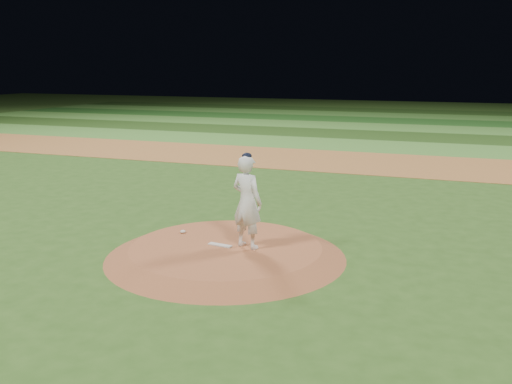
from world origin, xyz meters
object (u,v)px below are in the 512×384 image
(pitchers_mound, at_px, (226,251))
(rosin_bag, at_px, (183,232))
(pitcher_on_mound, at_px, (247,202))
(pitching_rubber, at_px, (220,245))

(pitchers_mound, distance_m, rosin_bag, 1.53)
(pitchers_mound, xyz_separation_m, rosin_bag, (-1.40, 0.58, 0.16))
(pitchers_mound, height_order, pitcher_on_mound, pitcher_on_mound)
(pitchers_mound, distance_m, pitcher_on_mound, 1.29)
(rosin_bag, distance_m, pitcher_on_mound, 2.21)
(pitching_rubber, xyz_separation_m, rosin_bag, (-1.27, 0.61, 0.02))
(pitchers_mound, relative_size, pitching_rubber, 9.52)
(pitching_rubber, height_order, pitcher_on_mound, pitcher_on_mound)
(pitching_rubber, xyz_separation_m, pitcher_on_mound, (0.62, 0.12, 1.05))
(pitchers_mound, relative_size, rosin_bag, 40.52)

